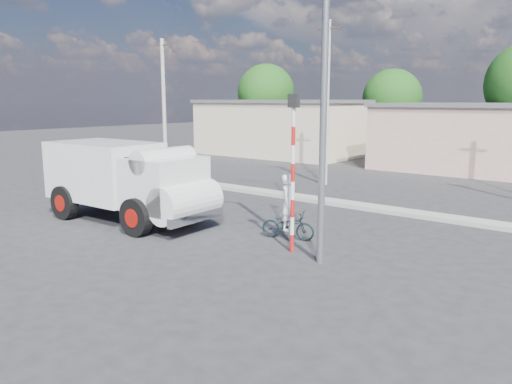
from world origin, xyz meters
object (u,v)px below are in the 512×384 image
Objects in this scene: bicycle at (288,225)px; traffic_pole at (293,160)px; truck at (128,179)px; streetlight at (319,69)px; cyclist at (288,212)px.

traffic_pole is (0.85, -1.01, 2.16)m from bicycle.
bicycle is 0.38× the size of traffic_pole.
bicycle is (5.65, 1.58, -1.07)m from truck.
streetlight is (7.43, 0.27, 3.45)m from truck.
bicycle is 0.41m from cyclist.
cyclist is 0.19× the size of streetlight.
truck is 1.53× the size of traffic_pole.
bicycle is at bearing 129.91° from traffic_pole.
truck is 8.20m from streetlight.
cyclist is 4.67m from streetlight.
traffic_pole is 2.56m from streetlight.
streetlight reaches higher than truck.
bicycle is 5.04m from streetlight.
streetlight reaches higher than traffic_pole.
cyclist is 0.39× the size of traffic_pole.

